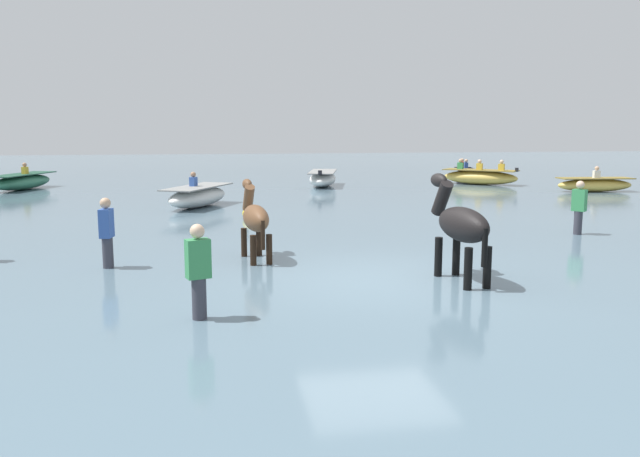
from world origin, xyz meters
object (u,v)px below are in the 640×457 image
object	(u,v)px
horse_lead_bay	(255,220)
boat_near_starboard	(198,196)
channel_buoy	(247,213)
horse_trailing_black	(461,227)
boat_near_port	(480,177)
boat_far_offshore	(323,179)
boat_distant_west	(22,182)
boat_distant_east	(595,185)
person_wading_close	(107,238)
person_onlooker_right	(199,279)
boat_far_inshore	(465,173)
person_wading_mid	(579,212)

from	to	relation	value
horse_lead_bay	boat_near_starboard	distance (m)	9.17
boat_near_starboard	horse_lead_bay	bearing A→B (deg)	-81.91
channel_buoy	horse_trailing_black	bearing A→B (deg)	-69.41
boat_near_port	boat_far_offshore	world-z (taller)	boat_near_port
boat_distant_west	boat_distant_east	distance (m)	24.11
boat_distant_east	person_wading_close	world-z (taller)	person_wading_close
person_wading_close	person_onlooker_right	size ratio (longest dim) A/B	1.00
horse_lead_bay	boat_far_inshore	world-z (taller)	horse_lead_bay
horse_lead_bay	horse_trailing_black	size ratio (longest dim) A/B	0.89
boat_near_port	person_wading_close	bearing A→B (deg)	-132.18
boat_near_port	boat_distant_east	world-z (taller)	boat_near_port
boat_near_port	boat_near_starboard	world-z (taller)	boat_near_port
horse_trailing_black	person_wading_mid	bearing A→B (deg)	41.12
boat_distant_east	boat_distant_west	bearing A→B (deg)	168.01
boat_distant_west	channel_buoy	distance (m)	13.81
person_wading_mid	channel_buoy	xyz separation A→B (m)	(-7.91, 4.25, -0.42)
person_wading_mid	person_onlooker_right	xyz separation A→B (m)	(-9.14, -5.67, 0.00)
person_wading_close	person_onlooker_right	distance (m)	4.02
boat_near_port	person_onlooker_right	size ratio (longest dim) A/B	2.08
person_wading_close	horse_lead_bay	bearing A→B (deg)	6.21
horse_trailing_black	channel_buoy	world-z (taller)	horse_trailing_black
person_wading_mid	boat_distant_east	bearing A→B (deg)	55.48
horse_lead_bay	boat_near_port	bearing A→B (deg)	53.36
boat_near_starboard	boat_far_inshore	distance (m)	17.04
boat_distant_east	person_wading_mid	world-z (taller)	person_wading_mid
person_wading_close	horse_trailing_black	bearing A→B (deg)	-18.96
boat_distant_east	channel_buoy	bearing A→B (deg)	-159.42
boat_distant_east	horse_trailing_black	bearing A→B (deg)	-129.51
boat_near_starboard	boat_distant_east	size ratio (longest dim) A/B	1.11
person_wading_close	person_onlooker_right	world-z (taller)	same
channel_buoy	boat_near_port	bearing A→B (deg)	39.96
person_onlooker_right	boat_far_offshore	bearing A→B (deg)	75.30
boat_near_starboard	boat_near_port	bearing A→B (deg)	26.65
person_wading_close	person_wading_mid	bearing A→B (deg)	10.65
boat_distant_west	boat_far_offshore	xyz separation A→B (m)	(12.95, -0.61, 0.00)
boat_far_offshore	channel_buoy	xyz separation A→B (m)	(-3.97, -9.89, -0.19)
boat_near_starboard	boat_distant_west	xyz separation A→B (m)	(-7.51, 7.42, -0.01)
horse_lead_bay	person_wading_mid	bearing A→B (deg)	12.16
boat_far_inshore	channel_buoy	size ratio (longest dim) A/B	3.99
boat_distant_west	person_wading_close	xyz separation A→B (m)	(6.00, -16.79, 0.23)
person_wading_close	channel_buoy	xyz separation A→B (m)	(2.97, 6.30, -0.42)
boat_far_inshore	channel_buoy	world-z (taller)	boat_far_inshore
boat_far_inshore	person_onlooker_right	distance (m)	26.80
horse_trailing_black	boat_near_port	bearing A→B (deg)	65.41
boat_distant_west	boat_far_inshore	size ratio (longest dim) A/B	1.47
horse_trailing_black	person_onlooker_right	size ratio (longest dim) A/B	1.29
person_wading_close	boat_far_inshore	bearing A→B (deg)	52.27
person_wading_mid	horse_lead_bay	bearing A→B (deg)	-167.84
horse_trailing_black	boat_distant_east	world-z (taller)	horse_trailing_black
boat_far_inshore	horse_lead_bay	bearing A→B (deg)	-122.66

